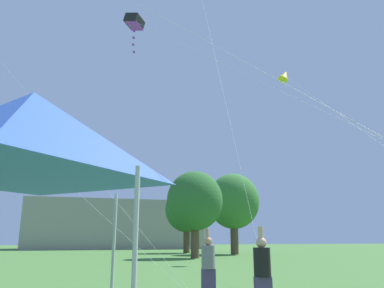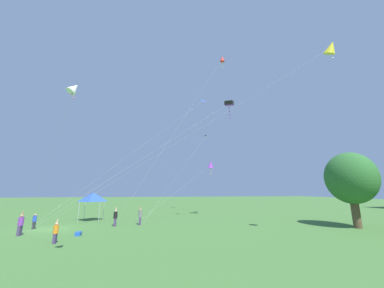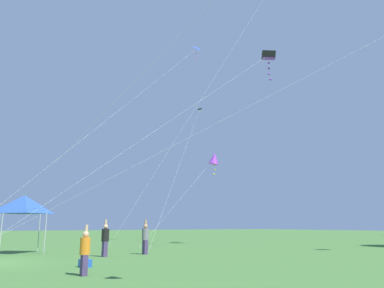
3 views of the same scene
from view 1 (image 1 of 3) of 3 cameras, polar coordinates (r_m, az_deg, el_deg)
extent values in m
cube|color=gray|center=(68.88, -11.65, -12.00)|extent=(29.09, 12.73, 8.06)
cylinder|color=brown|center=(34.74, 0.45, -14.63)|extent=(0.76, 0.76, 2.90)
ellipsoid|color=#2D662D|center=(34.90, 0.44, -8.61)|extent=(5.19, 4.67, 5.45)
cylinder|color=brown|center=(43.37, 6.49, -14.17)|extent=(0.88, 0.88, 3.34)
ellipsoid|color=#387533|center=(43.57, 6.33, -8.63)|extent=(5.98, 5.38, 6.28)
cylinder|color=brown|center=(47.16, -0.84, -14.47)|extent=(0.78, 0.78, 2.98)
ellipsoid|color=#2D662D|center=(47.29, -0.82, -9.92)|extent=(5.33, 4.80, 5.60)
cylinder|color=#B7B7BC|center=(6.08, -12.04, -18.61)|extent=(0.05, 0.05, 2.39)
pyramid|color=blue|center=(5.06, -23.53, 1.39)|extent=(2.66, 2.66, 1.12)
cube|color=#473860|center=(11.84, 2.53, -20.44)|extent=(0.39, 0.22, 0.82)
cylinder|color=slate|center=(11.78, 2.49, -16.81)|extent=(0.41, 0.41, 0.68)
sphere|color=tan|center=(11.77, 2.46, -14.60)|extent=(0.26, 0.26, 0.26)
cylinder|color=tan|center=(11.77, 2.36, -14.11)|extent=(0.20, 0.18, 0.58)
cylinder|color=black|center=(9.56, 10.63, -17.26)|extent=(0.41, 0.41, 0.67)
sphere|color=tan|center=(9.55, 10.50, -14.57)|extent=(0.25, 0.25, 0.25)
cylinder|color=tan|center=(9.54, 10.46, -13.96)|extent=(0.18, 0.18, 0.57)
cylinder|color=silver|center=(16.43, -18.71, -5.43)|extent=(8.00, 11.19, 7.99)
cylinder|color=silver|center=(18.51, 19.51, 5.78)|extent=(11.46, 25.51, 15.54)
cone|color=yellow|center=(34.20, 13.92, 10.09)|extent=(1.34, 1.13, 1.39)
sphere|color=white|center=(33.92, 13.94, 9.25)|extent=(0.14, 0.14, 0.14)
sphere|color=white|center=(33.83, 14.00, 8.58)|extent=(0.14, 0.14, 0.14)
cylinder|color=silver|center=(14.52, 5.90, 11.57)|extent=(5.03, 21.32, 15.99)
cube|color=black|center=(26.97, -8.78, 17.96)|extent=(1.54, 1.51, 0.91)
cube|color=purple|center=(26.80, -8.81, 17.36)|extent=(1.33, 1.39, 0.34)
sphere|color=purple|center=(26.57, -8.82, 16.65)|extent=(0.18, 0.18, 0.18)
sphere|color=purple|center=(26.31, -8.88, 15.71)|extent=(0.18, 0.18, 0.18)
sphere|color=purple|center=(26.06, -8.93, 14.75)|extent=(0.18, 0.18, 0.18)
sphere|color=purple|center=(25.88, -8.82, 13.70)|extent=(0.18, 0.18, 0.18)
cylinder|color=silver|center=(17.33, -21.16, 3.73)|extent=(10.29, 10.06, 13.51)
cylinder|color=silver|center=(17.67, 3.14, 14.81)|extent=(1.62, 12.33, 20.52)
camera|label=2|loc=(32.25, 51.28, -5.23)|focal=20.00mm
camera|label=3|loc=(24.96, 69.85, -5.01)|focal=35.00mm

